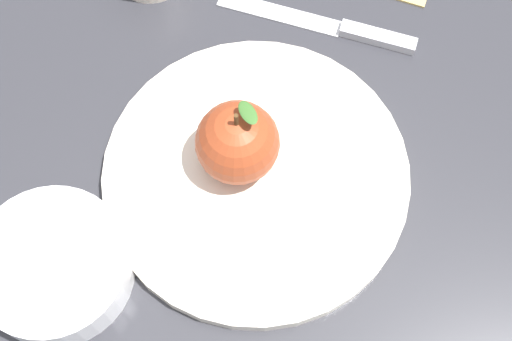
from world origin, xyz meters
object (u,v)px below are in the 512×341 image
(knife, at_px, (334,27))
(side_bowl, at_px, (53,265))
(dinner_plate, at_px, (256,175))
(apple, at_px, (238,143))

(knife, bearing_deg, side_bowl, -160.32)
(side_bowl, bearing_deg, dinner_plate, 1.65)
(dinner_plate, xyz_separation_m, side_bowl, (-0.18, -0.01, 0.01))
(dinner_plate, distance_m, apple, 0.05)
(dinner_plate, height_order, knife, dinner_plate)
(knife, bearing_deg, apple, -147.45)
(dinner_plate, bearing_deg, side_bowl, -178.35)
(apple, height_order, knife, apple)
(apple, relative_size, side_bowl, 0.67)
(side_bowl, height_order, knife, side_bowl)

